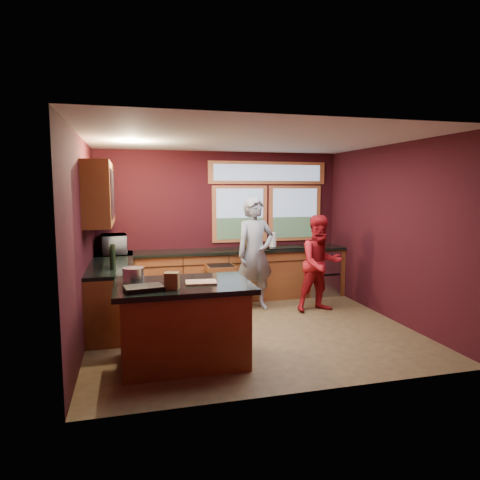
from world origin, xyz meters
name	(u,v)px	position (x,y,z in m)	size (l,w,h in m)	color
floor	(251,329)	(0.00, 0.00, 0.00)	(4.50, 4.50, 0.00)	brown
room_shell	(205,204)	(-0.60, 0.32, 1.80)	(4.52, 4.02, 2.71)	black
back_counter	(236,274)	(0.20, 1.70, 0.46)	(4.50, 0.64, 0.93)	maroon
left_counter	(112,292)	(-1.95, 0.85, 0.47)	(0.64, 2.30, 0.93)	maroon
island	(184,322)	(-1.08, -0.95, 0.48)	(1.55, 1.05, 0.95)	maroon
person_grey	(255,254)	(0.35, 0.98, 0.94)	(0.69, 0.45, 1.88)	slate
person_red	(320,264)	(1.36, 0.61, 0.80)	(0.78, 0.60, 1.60)	maroon
microwave	(114,244)	(-1.92, 1.70, 1.09)	(0.59, 0.40, 0.32)	#999999
potted_plant	(251,239)	(0.49, 1.75, 1.10)	(0.30, 0.26, 0.33)	#999999
paper_towel	(273,240)	(0.91, 1.70, 1.07)	(0.12, 0.12, 0.28)	silver
cutting_board	(201,282)	(-0.88, -1.00, 0.95)	(0.35, 0.25, 0.02)	#A87C56
stock_pot	(133,275)	(-1.63, -0.80, 1.03)	(0.24, 0.24, 0.18)	silver
paper_bag	(172,281)	(-1.23, -1.20, 1.03)	(0.15, 0.12, 0.18)	brown
black_tray	(144,288)	(-1.53, -1.20, 0.97)	(0.40, 0.28, 0.05)	black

